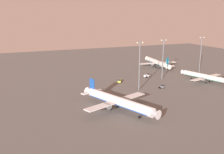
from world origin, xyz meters
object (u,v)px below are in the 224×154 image
(fuel_truck, at_px, (147,75))
(apron_light_west, at_px, (139,63))
(airplane_far_stand, at_px, (206,77))
(maintenance_van, at_px, (120,81))
(airplane_mid_apron, at_px, (118,101))
(apron_light_east, at_px, (163,57))
(apron_light_central, at_px, (201,53))
(airplane_terminal_side, at_px, (157,63))
(pushback_tug, at_px, (162,87))

(fuel_truck, distance_m, apron_light_west, 37.00)
(airplane_far_stand, relative_size, apron_light_west, 1.29)
(airplane_far_stand, height_order, maintenance_van, airplane_far_stand)
(fuel_truck, bearing_deg, airplane_mid_apron, -72.33)
(apron_light_east, bearing_deg, apron_light_central, 9.32)
(airplane_terminal_side, bearing_deg, maintenance_van, -140.35)
(airplane_mid_apron, distance_m, apron_light_east, 69.37)
(airplane_terminal_side, xyz_separation_m, apron_light_central, (19.18, -30.39, 11.70))
(airplane_terminal_side, distance_m, fuel_truck, 38.16)
(maintenance_van, bearing_deg, airplane_terminal_side, -113.85)
(airplane_mid_apron, relative_size, apron_light_east, 1.62)
(airplane_mid_apron, relative_size, maintenance_van, 10.00)
(maintenance_van, distance_m, pushback_tug, 29.45)
(maintenance_van, relative_size, apron_light_west, 0.16)
(apron_light_central, bearing_deg, maintenance_van, -177.72)
(airplane_far_stand, height_order, airplane_terminal_side, airplane_terminal_side)
(airplane_far_stand, relative_size, maintenance_van, 8.31)
(airplane_terminal_side, height_order, apron_light_central, apron_light_central)
(apron_light_central, bearing_deg, pushback_tug, -153.67)
(airplane_terminal_side, bearing_deg, apron_light_central, -51.05)
(maintenance_van, xyz_separation_m, pushback_tug, (18.65, -22.79, -0.11))
(apron_light_east, bearing_deg, pushback_tug, -123.37)
(airplane_terminal_side, bearing_deg, fuel_truck, -127.38)
(airplane_far_stand, xyz_separation_m, apron_light_west, (-50.00, 1.99, 12.81))
(airplane_terminal_side, relative_size, apron_light_east, 1.54)
(maintenance_van, xyz_separation_m, apron_light_east, (31.28, -3.62, 14.72))
(apron_light_east, bearing_deg, fuel_truck, 124.72)
(maintenance_van, distance_m, apron_light_west, 25.73)
(airplane_far_stand, xyz_separation_m, apron_light_east, (-22.17, 18.75, 12.20))
(apron_light_central, bearing_deg, apron_light_east, -170.68)
(airplane_mid_apron, height_order, maintenance_van, airplane_mid_apron)
(airplane_far_stand, bearing_deg, airplane_terminal_side, 78.21)
(airplane_far_stand, bearing_deg, apron_light_central, 41.97)
(airplane_mid_apron, relative_size, airplane_terminal_side, 1.05)
(airplane_far_stand, relative_size, apron_light_central, 1.35)
(maintenance_van, bearing_deg, airplane_mid_apron, 97.32)
(fuel_truck, relative_size, pushback_tug, 2.02)
(fuel_truck, distance_m, pushback_tug, 29.28)
(fuel_truck, bearing_deg, airplane_far_stand, 15.38)
(airplane_far_stand, relative_size, fuel_truck, 5.80)
(maintenance_van, bearing_deg, pushback_tug, 162.49)
(airplane_mid_apron, relative_size, pushback_tug, 14.09)
(apron_light_west, bearing_deg, airplane_far_stand, -2.27)
(airplane_terminal_side, relative_size, apron_light_west, 1.48)
(airplane_far_stand, bearing_deg, maintenance_van, 143.17)
(airplane_mid_apron, height_order, airplane_far_stand, airplane_mid_apron)
(maintenance_van, distance_m, fuel_truck, 25.40)
(fuel_truck, bearing_deg, apron_light_west, -69.18)
(apron_light_east, bearing_deg, airplane_far_stand, -40.21)
(apron_light_east, bearing_deg, airplane_mid_apron, -141.61)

